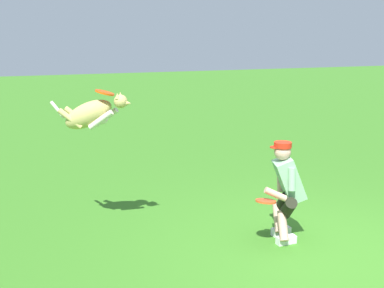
# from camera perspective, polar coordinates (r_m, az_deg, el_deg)

# --- Properties ---
(ground_plane) EXTENTS (60.00, 60.00, 0.00)m
(ground_plane) POSITION_cam_1_polar(r_m,az_deg,el_deg) (6.13, 15.60, -12.70)
(ground_plane) COLOR #377421
(person) EXTENTS (0.68, 0.65, 1.29)m
(person) POSITION_cam_1_polar(r_m,az_deg,el_deg) (6.24, 11.08, -5.14)
(person) COLOR silver
(person) RESTS_ON ground_plane
(dog) EXTENTS (0.94, 0.68, 0.56)m
(dog) POSITION_cam_1_polar(r_m,az_deg,el_deg) (6.19, -11.83, 3.50)
(dog) COLOR tan
(frisbee_flying) EXTENTS (0.27, 0.28, 0.11)m
(frisbee_flying) POSITION_cam_1_polar(r_m,az_deg,el_deg) (6.04, -10.32, 6.03)
(frisbee_flying) COLOR #E14E0D
(frisbee_held) EXTENTS (0.36, 0.36, 0.06)m
(frisbee_held) POSITION_cam_1_polar(r_m,az_deg,el_deg) (5.98, 8.76, -6.72)
(frisbee_held) COLOR #E3481F
(frisbee_held) RESTS_ON person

